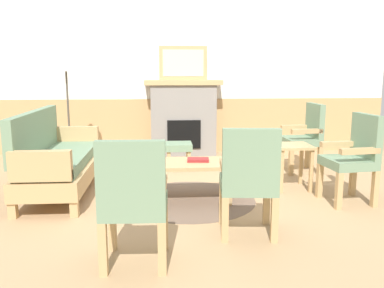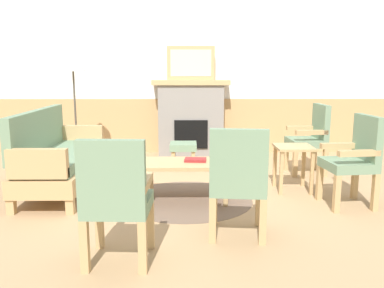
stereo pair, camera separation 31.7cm
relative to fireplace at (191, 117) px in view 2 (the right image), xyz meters
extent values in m
plane|color=tan|center=(0.00, -2.35, -0.65)|extent=(14.00, 14.00, 0.00)
cube|color=white|center=(0.00, 0.25, 0.70)|extent=(7.20, 0.12, 2.70)
cube|color=tan|center=(0.00, 0.18, -0.18)|extent=(7.20, 0.02, 0.95)
cube|color=gray|center=(0.00, 0.00, -0.05)|extent=(1.10, 0.36, 1.20)
cube|color=black|center=(0.00, -0.19, -0.27)|extent=(0.56, 0.02, 0.48)
cube|color=tan|center=(0.00, 0.00, 0.59)|extent=(1.30, 0.44, 0.08)
cube|color=tan|center=(0.00, 0.00, 0.91)|extent=(0.80, 0.03, 0.56)
cube|color=#B2C6A8|center=(0.00, -0.02, 0.91)|extent=(0.68, 0.01, 0.44)
cube|color=tan|center=(-1.25, -2.95, -0.57)|extent=(0.08, 0.08, 0.16)
cube|color=tan|center=(-1.25, -1.27, -0.57)|extent=(0.08, 0.08, 0.16)
cube|color=tan|center=(-1.85, -2.95, -0.57)|extent=(0.08, 0.08, 0.16)
cube|color=tan|center=(-1.85, -1.27, -0.57)|extent=(0.08, 0.08, 0.16)
cube|color=tan|center=(-1.55, -2.11, -0.39)|extent=(0.70, 1.80, 0.20)
cube|color=gray|center=(-1.55, -2.11, -0.23)|extent=(0.60, 1.70, 0.12)
cube|color=gray|center=(-1.85, -2.11, 0.08)|extent=(0.10, 1.70, 0.50)
cube|color=tan|center=(-1.55, -2.96, -0.12)|extent=(0.60, 0.10, 0.30)
cube|color=tan|center=(-1.55, -1.26, -0.12)|extent=(0.60, 0.10, 0.30)
cube|color=tan|center=(-0.49, -2.72, -0.45)|extent=(0.05, 0.05, 0.40)
cube|color=tan|center=(0.35, -2.72, -0.45)|extent=(0.05, 0.05, 0.40)
cube|color=tan|center=(-0.49, -2.28, -0.45)|extent=(0.05, 0.05, 0.40)
cube|color=tan|center=(0.35, -2.28, -0.45)|extent=(0.05, 0.05, 0.40)
cube|color=tan|center=(-0.07, -2.50, -0.23)|extent=(0.96, 0.56, 0.04)
cylinder|color=brown|center=(-0.07, -2.50, -0.65)|extent=(1.49, 1.49, 0.01)
cube|color=maroon|center=(0.03, -2.47, -0.20)|extent=(0.25, 0.19, 0.03)
cube|color=tan|center=(-0.27, -1.02, -0.52)|extent=(0.05, 0.05, 0.26)
cube|color=tan|center=(0.03, -1.02, -0.52)|extent=(0.05, 0.05, 0.26)
cube|color=tan|center=(-0.27, -0.72, -0.52)|extent=(0.05, 0.05, 0.26)
cube|color=tan|center=(0.03, -0.72, -0.52)|extent=(0.05, 0.05, 0.26)
cube|color=gray|center=(-0.12, -0.87, -0.34)|extent=(0.40, 0.40, 0.10)
cube|color=tan|center=(1.41, -1.54, -0.45)|extent=(0.06, 0.06, 0.40)
cube|color=tan|center=(1.39, -1.12, -0.45)|extent=(0.06, 0.06, 0.40)
cube|color=tan|center=(1.83, -1.51, -0.45)|extent=(0.06, 0.06, 0.40)
cube|color=tan|center=(1.81, -1.10, -0.45)|extent=(0.06, 0.06, 0.40)
cube|color=gray|center=(1.61, -1.32, -0.20)|extent=(0.51, 0.51, 0.10)
cube|color=gray|center=(1.81, -1.31, 0.09)|extent=(0.11, 0.48, 0.48)
cube|color=tan|center=(1.62, -1.52, -0.03)|extent=(0.44, 0.10, 0.06)
cube|color=tan|center=(1.60, -1.11, -0.03)|extent=(0.44, 0.10, 0.06)
cube|color=tan|center=(1.48, -2.93, -0.45)|extent=(0.07, 0.07, 0.40)
cube|color=tan|center=(1.43, -2.51, -0.45)|extent=(0.07, 0.07, 0.40)
cube|color=tan|center=(1.89, -2.89, -0.45)|extent=(0.07, 0.07, 0.40)
cube|color=tan|center=(1.85, -2.47, -0.45)|extent=(0.07, 0.07, 0.40)
cube|color=gray|center=(1.66, -2.70, -0.20)|extent=(0.53, 0.53, 0.10)
cube|color=gray|center=(1.86, -2.68, 0.09)|extent=(0.13, 0.49, 0.48)
cube|color=tan|center=(1.68, -2.90, -0.03)|extent=(0.44, 0.12, 0.06)
cube|color=tan|center=(1.64, -2.50, -0.03)|extent=(0.44, 0.12, 0.06)
cube|color=tan|center=(0.20, -3.24, -0.45)|extent=(0.07, 0.07, 0.40)
cube|color=tan|center=(0.62, -3.28, -0.45)|extent=(0.07, 0.07, 0.40)
cube|color=tan|center=(0.16, -3.65, -0.45)|extent=(0.07, 0.07, 0.40)
cube|color=tan|center=(0.58, -3.69, -0.45)|extent=(0.07, 0.07, 0.40)
cube|color=gray|center=(0.39, -3.46, -0.20)|extent=(0.52, 0.52, 0.10)
cube|color=gray|center=(0.37, -3.66, 0.09)|extent=(0.49, 0.12, 0.48)
cube|color=tan|center=(0.18, -3.45, -0.03)|extent=(0.11, 0.44, 0.06)
cube|color=tan|center=(0.59, -3.48, -0.03)|extent=(0.11, 0.44, 0.06)
cube|color=tan|center=(-0.78, -3.75, -0.45)|extent=(0.06, 0.06, 0.40)
cube|color=tan|center=(-0.36, -3.76, -0.45)|extent=(0.06, 0.06, 0.40)
cube|color=tan|center=(-0.80, -4.17, -0.45)|extent=(0.06, 0.06, 0.40)
cube|color=tan|center=(-0.38, -4.18, -0.45)|extent=(0.06, 0.06, 0.40)
cube|color=gray|center=(-0.58, -3.96, -0.20)|extent=(0.50, 0.50, 0.10)
cube|color=gray|center=(-0.58, -4.16, 0.09)|extent=(0.48, 0.10, 0.48)
cube|color=tan|center=(-0.78, -3.96, -0.03)|extent=(0.09, 0.44, 0.06)
cube|color=tan|center=(-0.37, -3.97, -0.03)|extent=(0.09, 0.44, 0.06)
cube|color=tan|center=(1.04, -1.96, -0.39)|extent=(0.04, 0.04, 0.52)
cube|color=tan|center=(1.40, -1.96, -0.39)|extent=(0.04, 0.04, 0.52)
cube|color=tan|center=(1.04, -2.32, -0.39)|extent=(0.04, 0.04, 0.52)
cube|color=tan|center=(1.40, -2.32, -0.39)|extent=(0.04, 0.04, 0.52)
cube|color=tan|center=(1.22, -2.14, -0.12)|extent=(0.44, 0.44, 0.03)
cylinder|color=#332D28|center=(-1.73, -0.86, -0.64)|extent=(0.24, 0.24, 0.03)
cylinder|color=#4C473D|center=(-1.73, -0.86, 0.08)|extent=(0.03, 0.03, 1.40)
cone|color=beige|center=(-1.73, -0.86, 0.90)|extent=(0.36, 0.36, 0.25)
camera|label=1|loc=(-0.36, -6.90, 0.80)|focal=37.95mm
camera|label=2|loc=(-0.05, -6.91, 0.80)|focal=37.95mm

